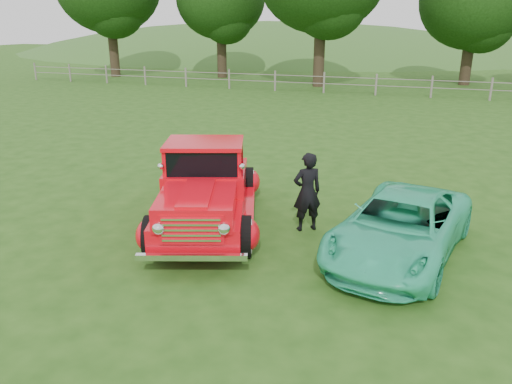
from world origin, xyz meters
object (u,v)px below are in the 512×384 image
(teal_sedan, at_px, (401,227))
(man, at_px, (307,192))
(red_pickup, at_px, (206,188))
(tree_near_east, at_px, (475,1))

(teal_sedan, bearing_deg, man, 173.57)
(man, bearing_deg, teal_sedan, 126.45)
(red_pickup, height_order, man, red_pickup)
(teal_sedan, relative_size, man, 2.52)
(tree_near_east, distance_m, man, 27.88)
(man, bearing_deg, red_pickup, -24.77)
(red_pickup, relative_size, man, 3.27)
(red_pickup, distance_m, teal_sedan, 3.91)
(tree_near_east, bearing_deg, teal_sedan, -94.67)
(teal_sedan, height_order, man, man)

